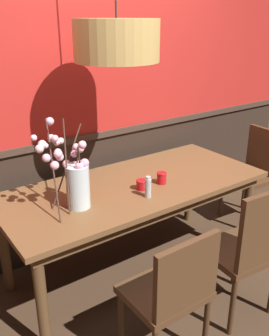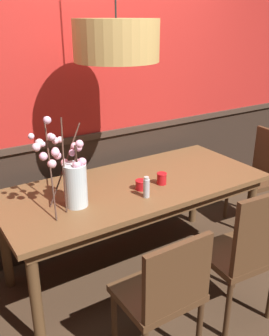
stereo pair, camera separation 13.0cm
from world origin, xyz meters
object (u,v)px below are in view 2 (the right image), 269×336
(candle_holder_nearer_edge, at_px, (141,185))
(chair_far_side_left, at_px, (62,184))
(pendant_lamp, at_px, (116,40))
(condiment_bottle, at_px, (146,188))
(chair_far_side_right, at_px, (112,169))
(vase_with_blossoms, at_px, (72,178))
(chair_head_east_end, at_px, (260,173))
(dining_table, at_px, (134,194))
(candle_holder_nearer_center, at_px, (162,178))
(chair_near_side_left, at_px, (164,292))
(chair_near_side_right, at_px, (245,250))

(candle_holder_nearer_edge, bearing_deg, chair_far_side_left, 104.20)
(pendant_lamp, bearing_deg, chair_far_side_left, 99.92)
(chair_far_side_left, xyz_separation_m, condiment_bottle, (0.20, -1.04, 0.32))
(chair_far_side_right, height_order, candle_holder_nearer_edge, chair_far_side_right)
(chair_far_side_left, distance_m, chair_far_side_right, 0.52)
(candle_holder_nearer_edge, bearing_deg, condiment_bottle, -105.67)
(chair_far_side_left, distance_m, condiment_bottle, 1.11)
(vase_with_blossoms, height_order, pendant_lamp, pendant_lamp)
(chair_far_side_left, bearing_deg, chair_head_east_end, -24.99)
(chair_head_east_end, height_order, pendant_lamp, pendant_lamp)
(chair_far_side_left, distance_m, pendant_lamp, 1.49)
(pendant_lamp, bearing_deg, dining_table, -16.93)
(candle_holder_nearer_center, height_order, pendant_lamp, pendant_lamp)
(candle_holder_nearer_edge, bearing_deg, dining_table, 81.05)
(chair_head_east_end, bearing_deg, candle_holder_nearer_center, -174.04)
(chair_near_side_left, bearing_deg, chair_near_side_right, -0.27)
(candle_holder_nearer_edge, bearing_deg, chair_head_east_end, 5.12)
(chair_head_east_end, xyz_separation_m, candle_holder_nearer_edge, (-1.47, -0.13, 0.28))
(vase_with_blossoms, bearing_deg, chair_head_east_end, 2.81)
(chair_far_side_right, relative_size, candle_holder_nearer_center, 11.05)
(chair_far_side_right, xyz_separation_m, pendant_lamp, (-0.38, -0.80, 1.23))
(pendant_lamp, bearing_deg, candle_holder_nearer_center, -27.65)
(candle_holder_nearer_center, bearing_deg, chair_far_side_right, 83.82)
(chair_far_side_left, relative_size, candle_holder_nearer_edge, 11.36)
(dining_table, bearing_deg, chair_far_side_right, 72.18)
(chair_far_side_right, bearing_deg, chair_far_side_left, -177.98)
(chair_head_east_end, bearing_deg, candle_holder_nearer_edge, -174.88)
(candle_holder_nearer_edge, bearing_deg, vase_with_blossoms, 176.07)
(candle_holder_nearer_center, height_order, condiment_bottle, condiment_bottle)
(dining_table, distance_m, candle_holder_nearer_center, 0.24)
(condiment_bottle, bearing_deg, chair_near_side_right, -59.07)
(chair_near_side_left, bearing_deg, chair_head_east_end, 25.37)
(chair_near_side_right, relative_size, chair_head_east_end, 1.06)
(vase_with_blossoms, xyz_separation_m, pendant_lamp, (0.41, 0.11, 0.81))
(chair_near_side_left, bearing_deg, pendant_lamp, 76.03)
(condiment_bottle, bearing_deg, chair_near_side_left, -115.07)
(dining_table, distance_m, vase_with_blossoms, 0.59)
(chair_far_side_left, bearing_deg, candle_holder_nearer_center, -65.80)
(chair_far_side_left, height_order, pendant_lamp, pendant_lamp)
(chair_near_side_left, bearing_deg, chair_far_side_left, 87.33)
(chair_near_side_left, bearing_deg, candle_holder_nearer_center, 55.18)
(vase_with_blossoms, distance_m, candle_holder_nearer_edge, 0.53)
(chair_near_side_right, relative_size, chair_near_side_left, 1.12)
(chair_near_side_right, height_order, candle_holder_nearer_center, chair_near_side_right)
(dining_table, distance_m, chair_near_side_right, 0.89)
(candle_holder_nearer_edge, bearing_deg, chair_near_side_left, -113.56)
(chair_far_side_right, distance_m, chair_near_side_right, 1.66)
(chair_far_side_right, xyz_separation_m, vase_with_blossoms, (-0.79, -0.91, 0.42))
(condiment_bottle, bearing_deg, chair_far_side_left, 100.83)
(candle_holder_nearer_edge, distance_m, pendant_lamp, 0.98)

